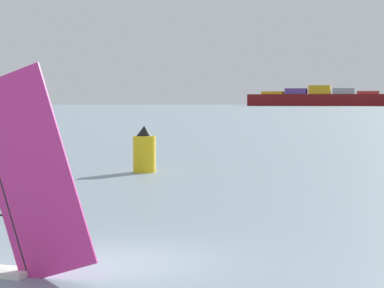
% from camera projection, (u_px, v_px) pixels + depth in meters
% --- Properties ---
extents(ground_plane, '(4000.00, 4000.00, 0.00)m').
position_uv_depth(ground_plane, '(116.00, 262.00, 15.55)').
color(ground_plane, gray).
extents(windsurfer, '(4.04, 1.16, 4.49)m').
position_uv_depth(windsurfer, '(4.00, 214.00, 14.34)').
color(windsurfer, white).
rests_on(windsurfer, ground_plane).
extents(cargo_ship, '(169.83, 42.90, 37.71)m').
position_uv_depth(cargo_ship, '(349.00, 96.00, 650.12)').
color(cargo_ship, maroon).
rests_on(cargo_ship, ground_plane).
extents(distant_headland, '(1394.66, 787.84, 22.25)m').
position_uv_depth(distant_headland, '(216.00, 98.00, 1448.77)').
color(distant_headland, '#756B56').
rests_on(distant_headland, ground_plane).
extents(channel_buoy, '(1.10, 1.10, 2.25)m').
position_uv_depth(channel_buoy, '(144.00, 151.00, 35.55)').
color(channel_buoy, yellow).
rests_on(channel_buoy, ground_plane).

